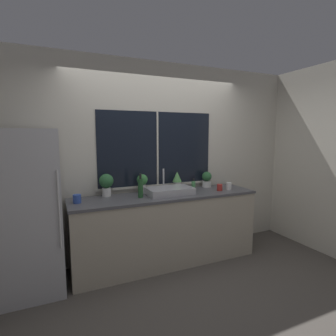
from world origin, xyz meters
name	(u,v)px	position (x,y,z in m)	size (l,w,h in m)	color
ground_plane	(176,271)	(0.00, 0.00, 0.00)	(14.00, 14.00, 0.00)	#4C4742
wall_back	(157,160)	(0.00, 0.65, 1.35)	(8.00, 0.09, 2.70)	beige
wall_right	(242,152)	(2.21, 1.50, 1.35)	(0.06, 7.00, 2.70)	beige
counter	(167,228)	(0.00, 0.29, 0.47)	(2.47, 0.60, 0.93)	#B2A893
refrigerator	(29,213)	(-1.60, 0.26, 0.89)	(0.65, 0.64, 1.77)	#B7B7BC
sink	(170,191)	(0.04, 0.29, 0.98)	(0.60, 0.41, 0.32)	#ADADB2
potted_plant_far_left	(106,183)	(-0.74, 0.51, 1.10)	(0.18, 0.18, 0.29)	white
potted_plant_center_left	(142,182)	(-0.26, 0.51, 1.08)	(0.15, 0.15, 0.25)	white
potted_plant_center_right	(177,180)	(0.26, 0.51, 1.08)	(0.13, 0.13, 0.26)	white
potted_plant_far_right	(207,179)	(0.75, 0.51, 1.05)	(0.14, 0.14, 0.23)	white
soap_bottle	(193,186)	(0.42, 0.31, 1.01)	(0.05, 0.05, 0.18)	#519E5B
bottle_tall	(141,188)	(-0.36, 0.27, 1.06)	(0.06, 0.06, 0.30)	#235128
mug_blue	(77,199)	(-1.11, 0.31, 0.98)	(0.09, 0.09, 0.10)	#3351AD
mug_red	(220,187)	(0.78, 0.21, 0.97)	(0.08, 0.08, 0.09)	#B72D28
mug_white	(229,186)	(0.93, 0.20, 0.98)	(0.08, 0.08, 0.10)	white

